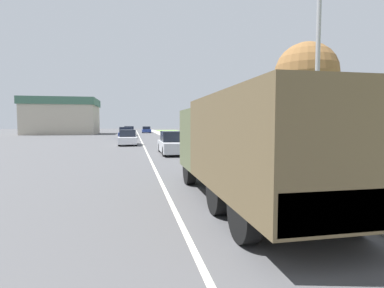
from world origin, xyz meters
name	(u,v)px	position (x,y,z in m)	size (l,w,h in m)	color
ground_plane	(141,141)	(0.00, 40.00, 0.00)	(180.00, 180.00, 0.00)	#4C4C4F
lane_centre_stripe	(141,141)	(0.00, 40.00, 0.00)	(0.12, 120.00, 0.00)	silver
sidewalk_right	(179,140)	(4.50, 40.00, 0.06)	(1.80, 120.00, 0.12)	#ADAAA3
grass_strip_right	(213,140)	(8.90, 40.00, 0.01)	(7.00, 120.00, 0.02)	#6B9347
military_truck	(250,143)	(2.01, 11.09, 1.58)	(2.44, 7.82, 2.77)	#545B3D
car_nearest_ahead	(173,144)	(1.73, 24.36, 0.70)	(1.72, 4.90, 1.56)	#B7BABF
car_second_ahead	(128,138)	(-1.49, 33.68, 0.67)	(1.71, 4.51, 1.49)	silver
car_third_ahead	(126,133)	(-2.00, 46.36, 0.72)	(1.80, 4.88, 1.61)	navy
car_fourth_ahead	(129,131)	(-1.65, 57.50, 0.73)	(1.80, 4.55, 1.63)	navy
car_farthest_ahead	(146,130)	(1.96, 71.71, 0.65)	(1.91, 4.84, 1.44)	navy
pickup_truck	(368,158)	(7.32, 13.07, 0.88)	(2.05, 5.32, 1.80)	navy
lamp_post	(313,35)	(4.56, 12.37, 4.85)	(1.69, 0.24, 8.08)	gray
tree_mid_right	(306,74)	(7.44, 17.33, 4.51)	(3.07, 3.07, 6.04)	brown
utility_box	(308,165)	(6.20, 15.02, 0.37)	(0.55, 0.45, 0.70)	#3D7042
building_distant	(63,116)	(-14.49, 66.48, 3.52)	(13.23, 11.16, 6.94)	#B2A893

